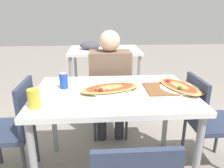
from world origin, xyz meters
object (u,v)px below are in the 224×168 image
Objects in this scene: chair_side_right at (206,118)px; person_seated at (110,77)px; chair_far_seated at (109,91)px; drink_glass at (34,98)px; soda_can at (64,81)px; dining_table at (114,101)px; chair_side_left at (14,125)px; pizza_second at (179,87)px; pizza_main at (110,89)px.

person_seated is (-0.79, 0.58, 0.21)m from chair_side_right.
drink_glass is at bearing 61.16° from chair_far_seated.
soda_can is at bearing 52.32° from person_seated.
chair_side_left reaches higher than dining_table.
pizza_second is at bearing 1.80° from dining_table.
chair_side_right is at bearing 1.87° from pizza_main.
chair_far_seated is 0.78m from pizza_main.
dining_table is 0.62m from person_seated.
chair_far_seated and chair_side_right have the same top height.
dining_table is 1.04× the size of person_seated.
chair_side_right is 0.41m from pizza_second.
person_seated is 2.27× the size of pizza_main.
chair_far_seated is 6.78× the size of soda_can.
person_seated is 9.38× the size of soda_can.
person_seated reaches higher than dining_table.
person_seated is (-0.00, -0.11, 0.21)m from chair_far_seated.
soda_can reaches higher than pizza_second.
dining_table is 9.74× the size of drink_glass.
chair_far_seated is at bearing 61.16° from drink_glass.
dining_table is 2.36× the size of pizza_main.
chair_far_seated is 0.93m from pizza_second.
dining_table is 0.43m from soda_can.
dining_table is at bearing -92.06° from chair_side_left.
soda_can reaches higher than dining_table.
soda_can is 0.92m from pizza_second.
drink_glass is (-1.34, -0.29, 0.34)m from chair_side_right.
pizza_second is at bearing 130.19° from person_seated.
soda_can and drink_glass have the same top height.
chair_side_left is at bearing 179.46° from pizza_second.
person_seated is 9.36× the size of drink_glass.
chair_far_seated is at bearing -90.00° from person_seated.
drink_glass reaches higher than dining_table.
person_seated reaches higher than soda_can.
chair_far_seated is 1.08m from chair_side_left.
person_seated reaches higher than chair_side_right.
chair_side_left is at bearing 178.90° from pizza_main.
drink_glass is at bearing -111.60° from soda_can.
chair_far_seated is at bearing -131.09° from chair_side_right.
drink_glass is at bearing -77.74° from chair_side_right.
pizza_main is at bearing 87.30° from chair_far_seated.
soda_can is at bearing -79.56° from chair_side_left.
pizza_main is at bearing -13.90° from soda_can.
pizza_main is at bearing -179.75° from pizza_second.
drink_glass is (-0.54, -0.98, 0.34)m from chair_far_seated.
drink_glass is at bearing 58.21° from person_seated.
chair_side_left is 1.77× the size of pizza_second.
drink_glass is 0.26× the size of pizza_second.
chair_side_right is at bearing 143.72° from person_seated.
chair_side_right is 1.24m from soda_can.
pizza_second is at bearing -84.98° from chair_side_right.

